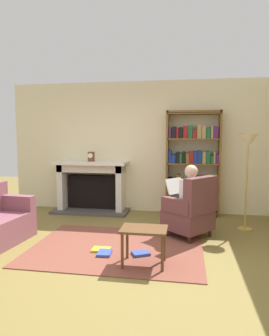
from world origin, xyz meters
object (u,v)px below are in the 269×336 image
Objects in this scene: fireplace at (92,185)px; side_table at (144,234)px; mantel_clock at (91,157)px; armchair_reading at (191,211)px; bookshelf at (193,164)px; seated_reader at (186,197)px; floor_lamp at (248,149)px.

fireplace reaches higher than side_table.
armchair_reading is at bearing -31.93° from mantel_clock.
fireplace is at bearing -179.10° from bookshelf.
mantel_clock is 2.49m from armchair_reading.
seated_reader is 2.04× the size of side_table.
floor_lamp reaches higher than seated_reader.
fireplace is 2.80× the size of side_table.
mantel_clock is 0.12× the size of floor_lamp.
fireplace is at bearing -83.92° from seated_reader.
mantel_clock is at bearing -76.85° from fireplace.
side_table is 2.45m from floor_lamp.
bookshelf is 2.70m from side_table.
bookshelf reaches higher than mantel_clock.
bookshelf is at bearing -141.95° from armchair_reading.
armchair_reading is at bearing 90.00° from seated_reader.
seated_reader reaches higher than side_table.
mantel_clock is 2.06m from bookshelf.
seated_reader is 0.70× the size of floor_lamp.
seated_reader is at bearing -95.43° from bookshelf.
armchair_reading is 0.60× the size of floor_lamp.
floor_lamp is (2.92, -0.73, 0.21)m from mantel_clock.
fireplace is 2.45m from armchair_reading.
fireplace is 2.91m from side_table.
mantel_clock is 3.02m from floor_lamp.
bookshelf is 1.38m from seated_reader.
mantel_clock is (0.02, -0.10, 0.60)m from fireplace.
bookshelf is at bearing 135.02° from floor_lamp.
fireplace is 1.62× the size of armchair_reading.
mantel_clock reaches higher than side_table.
bookshelf reaches higher than side_table.
fireplace is 2.33m from seated_reader.
fireplace is 7.88× the size of mantel_clock.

